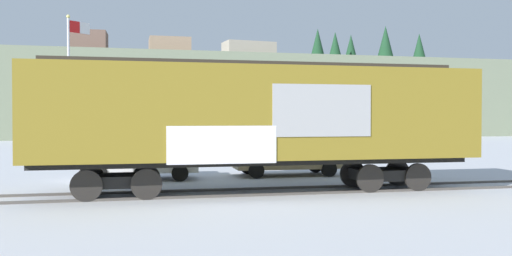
% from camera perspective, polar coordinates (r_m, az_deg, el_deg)
% --- Properties ---
extents(ground_plane, '(260.00, 260.00, 0.00)m').
position_cam_1_polar(ground_plane, '(17.08, -1.55, -7.05)').
color(ground_plane, '#B2B5BC').
extents(track, '(60.02, 3.27, 0.08)m').
position_cam_1_polar(track, '(17.12, -0.79, -6.90)').
color(track, '#4C4742').
rests_on(track, ground_plane).
extents(freight_car, '(14.13, 3.28, 4.24)m').
position_cam_1_polar(freight_car, '(17.02, 0.26, 1.33)').
color(freight_car, olive).
rests_on(freight_car, ground_plane).
extents(flagpole, '(1.07, 0.82, 7.58)m').
position_cam_1_polar(flagpole, '(28.30, -19.24, 5.49)').
color(flagpole, silver).
rests_on(flagpole, ground_plane).
extents(hillside, '(116.34, 33.98, 15.04)m').
position_cam_1_polar(hillside, '(76.81, -10.64, 3.07)').
color(hillside, slate).
rests_on(hillside, ground_plane).
extents(parked_car_white, '(4.51, 2.26, 1.76)m').
position_cam_1_polar(parked_car_white, '(21.26, -12.48, -3.11)').
color(parked_car_white, silver).
rests_on(parked_car_white, ground_plane).
extents(parked_car_tan, '(4.53, 2.06, 1.58)m').
position_cam_1_polar(parked_car_tan, '(22.28, 3.24, -3.03)').
color(parked_car_tan, '#9E8966').
rests_on(parked_car_tan, ground_plane).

